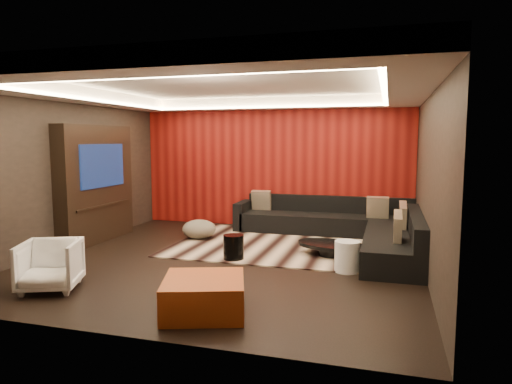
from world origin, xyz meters
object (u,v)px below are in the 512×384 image
(sectional_sofa, at_px, (347,228))
(orange_ottoman, at_px, (204,296))
(drum_stool, at_px, (234,247))
(white_side_table, at_px, (347,256))
(armchair, at_px, (50,265))
(coffee_table, at_px, (332,249))

(sectional_sofa, bearing_deg, orange_ottoman, -106.82)
(drum_stool, xyz_separation_m, white_side_table, (1.81, -0.15, 0.01))
(orange_ottoman, xyz_separation_m, sectional_sofa, (1.23, 4.06, 0.07))
(drum_stool, distance_m, armchair, 2.73)
(coffee_table, distance_m, sectional_sofa, 1.18)
(sectional_sofa, bearing_deg, coffee_table, -97.33)
(drum_stool, distance_m, sectional_sofa, 2.46)
(orange_ottoman, relative_size, sectional_sofa, 0.24)
(white_side_table, relative_size, sectional_sofa, 0.13)
(armchair, height_order, sectional_sofa, sectional_sofa)
(orange_ottoman, relative_size, armchair, 1.25)
(coffee_table, height_order, orange_ottoman, orange_ottoman)
(armchair, xyz_separation_m, sectional_sofa, (3.43, 3.89, -0.06))
(white_side_table, height_order, sectional_sofa, sectional_sofa)
(armchair, bearing_deg, drum_stool, 26.87)
(white_side_table, xyz_separation_m, orange_ottoman, (-1.40, -2.07, -0.03))
(orange_ottoman, bearing_deg, white_side_table, 56.08)
(white_side_table, bearing_deg, sectional_sofa, 94.86)
(drum_stool, bearing_deg, coffee_table, 24.08)
(coffee_table, bearing_deg, armchair, -140.23)
(drum_stool, xyz_separation_m, armchair, (-1.78, -2.06, 0.11))
(orange_ottoman, bearing_deg, coffee_table, 69.59)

